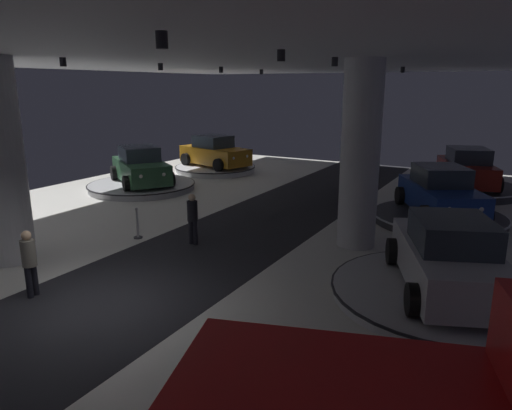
# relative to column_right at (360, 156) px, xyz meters

# --- Properties ---
(ground) EXTENTS (24.00, 44.00, 0.06)m
(ground) POSITION_rel_column_right_xyz_m (-3.66, -6.79, -2.77)
(ground) COLOR silver
(ceiling_with_spotlights) EXTENTS (24.00, 44.00, 0.39)m
(ceiling_with_spotlights) POSITION_rel_column_right_xyz_m (-3.66, -6.79, 2.80)
(ceiling_with_spotlights) COLOR silver
(column_right) EXTENTS (1.14, 1.14, 5.50)m
(column_right) POSITION_rel_column_right_xyz_m (0.00, 0.00, 0.00)
(column_right) COLOR silver
(column_right) RESTS_ON ground
(display_platform_far_left) EXTENTS (4.96, 4.96, 0.30)m
(display_platform_far_left) POSITION_rel_column_right_xyz_m (-11.19, 2.72, -2.58)
(display_platform_far_left) COLOR #B7B7BC
(display_platform_far_left) RESTS_ON ground
(display_car_far_left) EXTENTS (4.49, 3.83, 1.71)m
(display_car_far_left) POSITION_rel_column_right_xyz_m (-11.22, 2.74, -1.68)
(display_car_far_left) COLOR #2D5638
(display_car_far_left) RESTS_ON display_platform_far_left
(display_platform_deep_right) EXTENTS (4.82, 4.82, 0.36)m
(display_platform_deep_right) POSITION_rel_column_right_xyz_m (2.06, 9.40, -2.55)
(display_platform_deep_right) COLOR #333338
(display_platform_deep_right) RESTS_ON ground
(display_car_deep_right) EXTENTS (3.24, 4.56, 1.71)m
(display_car_deep_right) POSITION_rel_column_right_xyz_m (2.07, 9.37, -1.62)
(display_car_deep_right) COLOR maroon
(display_car_deep_right) RESTS_ON display_platform_deep_right
(display_platform_mid_right) EXTENTS (5.14, 5.14, 0.25)m
(display_platform_mid_right) POSITION_rel_column_right_xyz_m (2.95, -2.67, -2.61)
(display_platform_mid_right) COLOR #B7B7BC
(display_platform_mid_right) RESTS_ON ground
(display_car_mid_right) EXTENTS (3.37, 4.57, 1.71)m
(display_car_mid_right) POSITION_rel_column_right_xyz_m (2.96, -2.70, -1.73)
(display_car_mid_right) COLOR silver
(display_car_mid_right) RESTS_ON display_platform_mid_right
(display_platform_deep_left) EXTENTS (4.52, 4.52, 0.32)m
(display_platform_deep_left) POSITION_rel_column_right_xyz_m (-10.86, 8.35, -2.57)
(display_platform_deep_left) COLOR silver
(display_platform_deep_left) RESTS_ON ground
(display_car_deep_left) EXTENTS (4.53, 3.08, 1.71)m
(display_car_deep_left) POSITION_rel_column_right_xyz_m (-10.89, 8.35, -1.67)
(display_car_deep_left) COLOR #B77519
(display_car_deep_left) RESTS_ON display_platform_deep_left
(display_platform_far_right) EXTENTS (4.63, 4.63, 0.30)m
(display_platform_far_right) POSITION_rel_column_right_xyz_m (1.81, 3.81, -2.58)
(display_platform_far_right) COLOR #333338
(display_platform_far_right) RESTS_ON ground
(display_car_far_right) EXTENTS (3.64, 4.55, 1.71)m
(display_car_far_right) POSITION_rel_column_right_xyz_m (1.80, 3.84, -1.68)
(display_car_far_right) COLOR navy
(display_car_far_right) RESTS_ON display_platform_far_right
(visitor_walking_near) EXTENTS (0.32, 0.32, 1.59)m
(visitor_walking_near) POSITION_rel_column_right_xyz_m (-5.38, -7.22, -1.84)
(visitor_walking_near) COLOR black
(visitor_walking_near) RESTS_ON ground
(visitor_walking_far) EXTENTS (0.32, 0.32, 1.59)m
(visitor_walking_far) POSITION_rel_column_right_xyz_m (-4.36, -2.42, -1.84)
(visitor_walking_far) COLOR black
(visitor_walking_far) RESTS_ON ground
(stanchion_a) EXTENTS (0.28, 0.28, 1.01)m
(stanchion_a) POSITION_rel_column_right_xyz_m (-6.27, -2.80, -2.38)
(stanchion_a) COLOR #333338
(stanchion_a) RESTS_ON ground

